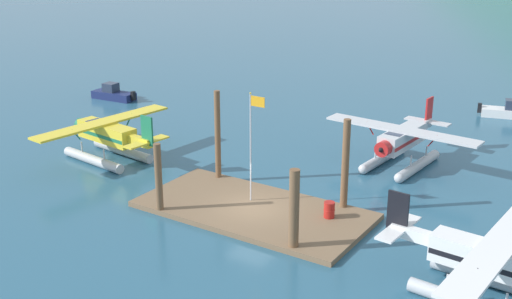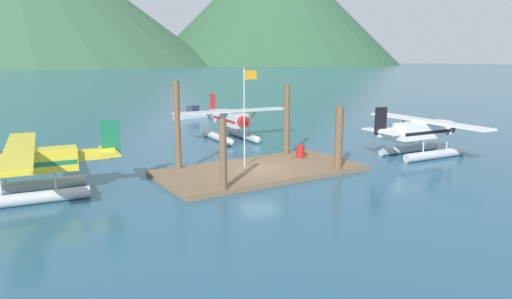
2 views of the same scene
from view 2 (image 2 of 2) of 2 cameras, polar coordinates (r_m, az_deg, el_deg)
name	(u,v)px [view 2 (image 2 of 2)]	position (r m, az deg, el deg)	size (l,w,h in m)	color
ground_plane	(260,173)	(28.73, 0.49, -2.94)	(1200.00, 1200.00, 0.00)	#285670
dock_platform	(260,170)	(28.69, 0.49, -2.65)	(12.77, 6.34, 0.30)	brown
piling_near_left	(223,157)	(23.72, -4.19, -0.98)	(0.39, 0.39, 4.08)	brown
piling_near_right	(339,140)	(28.60, 10.42, 1.17)	(0.50, 0.50, 4.25)	brown
piling_far_left	(178,128)	(28.58, -9.88, 2.73)	(0.36, 0.36, 5.78)	brown
piling_far_right	(287,121)	(32.80, 3.92, 3.57)	(0.40, 0.40, 5.33)	brown
flagpole	(246,106)	(28.36, -1.28, 5.48)	(0.95, 0.10, 6.28)	silver
fuel_drum	(300,151)	(31.75, 5.64, -0.24)	(0.62, 0.62, 0.88)	#AD1E19
mountain_ridge_west_peak	(274,4)	(567.48, 2.24, 17.95)	(299.71, 299.71, 144.23)	#2D5638
seaplane_silver_bow_right	(231,122)	(40.17, -3.23, 3.45)	(10.48, 7.97, 3.84)	#B7BABF
seaplane_yellow_port_fwd	(27,168)	(26.01, -26.94, -2.15)	(7.95, 10.49, 3.84)	#B7BABF
seaplane_white_stbd_aft	(423,135)	(35.65, 20.32, 1.75)	(7.97, 10.47, 3.84)	#B7BABF
boat_white_open_north	(192,114)	(56.31, -8.12, 4.52)	(4.78, 2.54, 1.50)	silver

